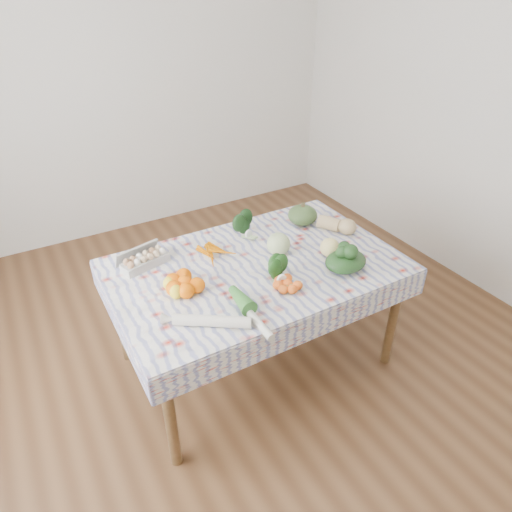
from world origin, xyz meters
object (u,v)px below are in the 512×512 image
egg_carton (145,261)px  cabbage (278,244)px  kabocha_squash (303,215)px  butternut_squash (338,223)px  grapefruit (330,248)px  dining_table (256,276)px

egg_carton → cabbage: (0.73, -0.27, 0.03)m
kabocha_squash → butternut_squash: kabocha_squash is taller
kabocha_squash → grapefruit: kabocha_squash is taller
butternut_squash → egg_carton: bearing=139.5°
cabbage → butternut_squash: bearing=5.5°
dining_table → cabbage: size_ratio=11.46×
dining_table → cabbage: bearing=10.6°
kabocha_squash → dining_table: bearing=-151.7°
butternut_squash → kabocha_squash: bearing=93.9°
egg_carton → butternut_squash: butternut_squash is taller
egg_carton → cabbage: size_ratio=1.98×
egg_carton → butternut_squash: (1.22, -0.23, 0.02)m
cabbage → butternut_squash: size_ratio=0.57×
kabocha_squash → butternut_squash: 0.24m
egg_carton → kabocha_squash: (1.08, -0.02, 0.03)m
grapefruit → butternut_squash: bearing=43.3°
butternut_squash → grapefruit: grapefruit is taller
cabbage → kabocha_squash: bearing=35.5°
kabocha_squash → grapefruit: size_ratio=1.68×
cabbage → grapefruit: 0.31m
egg_carton → grapefruit: 1.08m
butternut_squash → grapefruit: (-0.23, -0.22, 0.00)m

